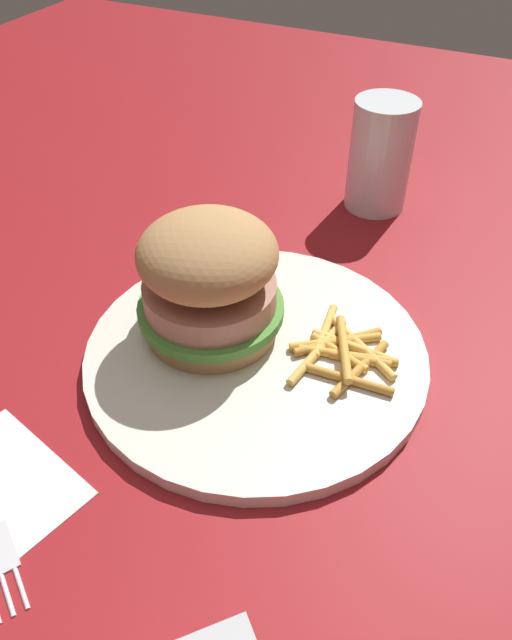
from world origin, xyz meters
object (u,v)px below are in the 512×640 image
Objects in this scene: plate at (256,353)px; drink_glass at (379,163)px; fries_pile at (343,352)px; sandwich at (209,279)px.

drink_glass reaches higher than plate.
fries_pile is 0.26m from drink_glass.
drink_glass is at bearing -101.62° from sandwich.
sandwich is 0.12m from fries_pile.
drink_glass is (-0.01, -0.27, 0.04)m from plate.
drink_glass is (-0.06, -0.27, -0.01)m from sandwich.
sandwich is at bearing 78.38° from drink_glass.
plate is 2.31× the size of sandwich.
plate is 0.28m from drink_glass.
fries_pile is at bearing -161.17° from plate.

